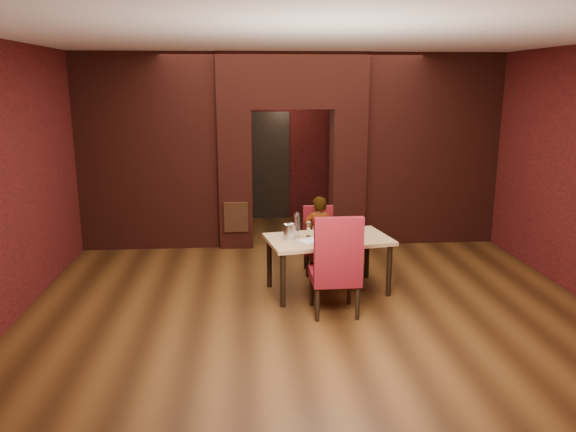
# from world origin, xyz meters

# --- Properties ---
(floor) EXTENTS (8.00, 8.00, 0.00)m
(floor) POSITION_xyz_m (0.00, 0.00, 0.00)
(floor) COLOR #4B2D12
(floor) RESTS_ON ground
(ceiling) EXTENTS (7.00, 8.00, 0.04)m
(ceiling) POSITION_xyz_m (0.00, 0.00, 3.20)
(ceiling) COLOR silver
(ceiling) RESTS_ON ground
(wall_back) EXTENTS (7.00, 0.04, 3.20)m
(wall_back) POSITION_xyz_m (0.00, 4.00, 1.60)
(wall_back) COLOR maroon
(wall_back) RESTS_ON ground
(wall_front) EXTENTS (7.00, 0.04, 3.20)m
(wall_front) POSITION_xyz_m (0.00, -4.00, 1.60)
(wall_front) COLOR maroon
(wall_front) RESTS_ON ground
(wall_left) EXTENTS (0.04, 8.00, 3.20)m
(wall_left) POSITION_xyz_m (-3.50, 0.00, 1.60)
(wall_left) COLOR maroon
(wall_left) RESTS_ON ground
(wall_right) EXTENTS (0.04, 8.00, 3.20)m
(wall_right) POSITION_xyz_m (3.50, 0.00, 1.60)
(wall_right) COLOR maroon
(wall_right) RESTS_ON ground
(pillar_left) EXTENTS (0.55, 0.55, 2.30)m
(pillar_left) POSITION_xyz_m (-0.95, 2.00, 1.15)
(pillar_left) COLOR maroon
(pillar_left) RESTS_ON ground
(pillar_right) EXTENTS (0.55, 0.55, 2.30)m
(pillar_right) POSITION_xyz_m (0.95, 2.00, 1.15)
(pillar_right) COLOR maroon
(pillar_right) RESTS_ON ground
(lintel) EXTENTS (2.45, 0.55, 0.90)m
(lintel) POSITION_xyz_m (0.00, 2.00, 2.75)
(lintel) COLOR maroon
(lintel) RESTS_ON ground
(wing_wall_left) EXTENTS (2.28, 0.35, 3.20)m
(wing_wall_left) POSITION_xyz_m (-2.36, 2.00, 1.60)
(wing_wall_left) COLOR maroon
(wing_wall_left) RESTS_ON ground
(wing_wall_right) EXTENTS (2.28, 0.35, 3.20)m
(wing_wall_right) POSITION_xyz_m (2.36, 2.00, 1.60)
(wing_wall_right) COLOR maroon
(wing_wall_right) RESTS_ON ground
(vent_panel) EXTENTS (0.40, 0.03, 0.50)m
(vent_panel) POSITION_xyz_m (-0.95, 1.71, 0.55)
(vent_panel) COLOR #A0562E
(vent_panel) RESTS_ON ground
(rear_door) EXTENTS (0.90, 0.08, 2.10)m
(rear_door) POSITION_xyz_m (-0.40, 3.94, 1.05)
(rear_door) COLOR black
(rear_door) RESTS_ON ground
(rear_door_frame) EXTENTS (1.02, 0.04, 2.22)m
(rear_door_frame) POSITION_xyz_m (-0.40, 3.90, 1.05)
(rear_door_frame) COLOR black
(rear_door_frame) RESTS_ON ground
(dining_table) EXTENTS (1.72, 1.17, 0.74)m
(dining_table) POSITION_xyz_m (0.28, -0.34, 0.37)
(dining_table) COLOR tan
(dining_table) RESTS_ON ground
(chair_far) EXTENTS (0.45, 0.45, 0.96)m
(chair_far) POSITION_xyz_m (0.27, 0.41, 0.48)
(chair_far) COLOR maroon
(chair_far) RESTS_ON ground
(chair_near) EXTENTS (0.58, 0.58, 1.24)m
(chair_near) POSITION_xyz_m (0.25, -1.06, 0.62)
(chair_near) COLOR maroon
(chair_near) RESTS_ON ground
(person_seated) EXTENTS (0.43, 0.28, 1.16)m
(person_seated) POSITION_xyz_m (0.24, 0.35, 0.58)
(person_seated) COLOR white
(person_seated) RESTS_ON ground
(wine_glass_a) EXTENTS (0.08, 0.08, 0.20)m
(wine_glass_a) POSITION_xyz_m (0.03, -0.26, 0.84)
(wine_glass_a) COLOR white
(wine_glass_a) RESTS_ON dining_table
(wine_glass_b) EXTENTS (0.08, 0.08, 0.20)m
(wine_glass_b) POSITION_xyz_m (0.44, -0.25, 0.84)
(wine_glass_b) COLOR white
(wine_glass_b) RESTS_ON dining_table
(wine_glass_c) EXTENTS (0.08, 0.08, 0.19)m
(wine_glass_c) POSITION_xyz_m (0.48, -0.48, 0.84)
(wine_glass_c) COLOR silver
(wine_glass_c) RESTS_ON dining_table
(tasting_sheet) EXTENTS (0.39, 0.36, 0.00)m
(tasting_sheet) POSITION_xyz_m (0.05, -0.45, 0.74)
(tasting_sheet) COLOR white
(tasting_sheet) RESTS_ON dining_table
(wine_bucket) EXTENTS (0.16, 0.16, 0.19)m
(wine_bucket) POSITION_xyz_m (-0.23, -0.35, 0.84)
(wine_bucket) COLOR #BAB9C1
(wine_bucket) RESTS_ON dining_table
(water_bottle) EXTENTS (0.08, 0.08, 0.33)m
(water_bottle) POSITION_xyz_m (-0.12, -0.25, 0.91)
(water_bottle) COLOR white
(water_bottle) RESTS_ON dining_table
(potted_plant) EXTENTS (0.43, 0.40, 0.39)m
(potted_plant) POSITION_xyz_m (0.81, 0.56, 0.20)
(potted_plant) COLOR #215D1E
(potted_plant) RESTS_ON ground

